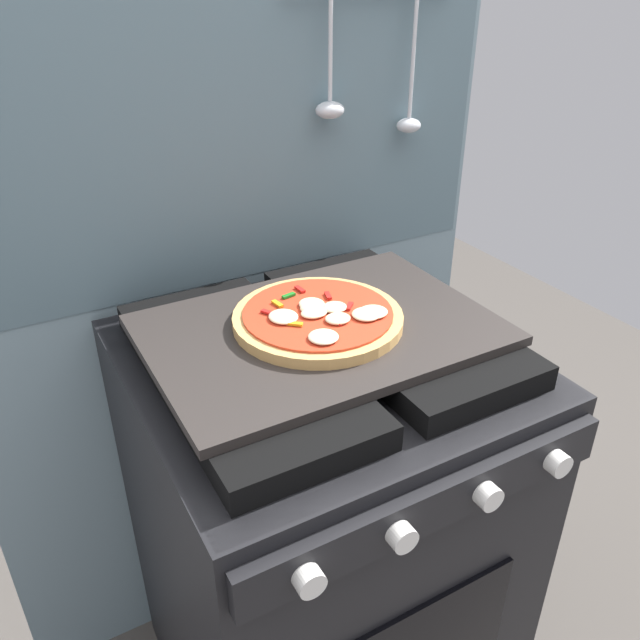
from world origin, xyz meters
TOP-DOWN VIEW (x-y plane):
  - kitchen_backsplash at (0.00, 0.33)m, footprint 1.10×0.08m
  - stove at (-0.00, -0.00)m, footprint 0.60×0.64m
  - baking_tray at (0.00, 0.00)m, footprint 0.54×0.38m
  - pizza_left at (0.00, 0.00)m, footprint 0.27×0.27m

SIDE VIEW (x-z plane):
  - stove at x=0.00m, z-range 0.00..0.90m
  - kitchen_backsplash at x=0.00m, z-range 0.01..1.56m
  - baking_tray at x=0.00m, z-range 0.90..0.92m
  - pizza_left at x=0.00m, z-range 0.91..0.94m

